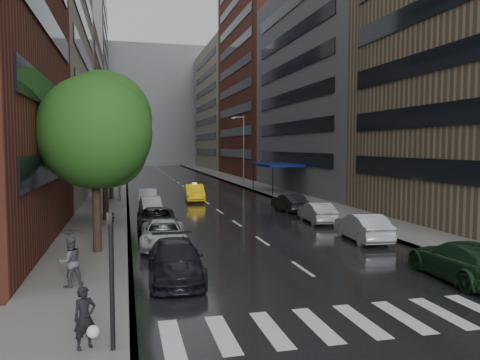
# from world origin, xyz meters

# --- Properties ---
(ground) EXTENTS (220.00, 220.00, 0.00)m
(ground) POSITION_xyz_m (0.00, 0.00, 0.00)
(ground) COLOR gray
(ground) RESTS_ON ground
(road) EXTENTS (14.00, 140.00, 0.01)m
(road) POSITION_xyz_m (0.00, 50.00, 0.01)
(road) COLOR black
(road) RESTS_ON ground
(sidewalk_left) EXTENTS (4.00, 140.00, 0.15)m
(sidewalk_left) POSITION_xyz_m (-9.00, 50.00, 0.07)
(sidewalk_left) COLOR gray
(sidewalk_left) RESTS_ON ground
(sidewalk_right) EXTENTS (4.00, 140.00, 0.15)m
(sidewalk_right) POSITION_xyz_m (9.00, 50.00, 0.07)
(sidewalk_right) COLOR gray
(sidewalk_right) RESTS_ON ground
(crosswalk) EXTENTS (13.15, 2.80, 0.01)m
(crosswalk) POSITION_xyz_m (0.20, -2.00, 0.01)
(crosswalk) COLOR silver
(crosswalk) RESTS_ON ground
(buildings_left) EXTENTS (8.00, 108.00, 38.00)m
(buildings_left) POSITION_xyz_m (-15.00, 58.79, 15.99)
(buildings_left) COLOR maroon
(buildings_left) RESTS_ON ground
(buildings_right) EXTENTS (8.05, 109.10, 36.00)m
(buildings_right) POSITION_xyz_m (15.00, 56.70, 15.03)
(buildings_right) COLOR #937A5B
(buildings_right) RESTS_ON ground
(building_far) EXTENTS (40.00, 14.00, 32.00)m
(building_far) POSITION_xyz_m (0.00, 118.00, 16.00)
(building_far) COLOR slate
(building_far) RESTS_ON ground
(tree_near) EXTENTS (5.36, 5.36, 8.54)m
(tree_near) POSITION_xyz_m (-8.60, 8.81, 5.84)
(tree_near) COLOR #382619
(tree_near) RESTS_ON ground
(tree_mid) EXTENTS (6.48, 6.48, 10.32)m
(tree_mid) POSITION_xyz_m (-8.60, 18.92, 7.07)
(tree_mid) COLOR #382619
(tree_mid) RESTS_ON ground
(tree_far) EXTENTS (4.95, 4.95, 7.90)m
(tree_far) POSITION_xyz_m (-8.60, 31.95, 5.40)
(tree_far) COLOR #382619
(tree_far) RESTS_ON ground
(taxi) EXTENTS (2.04, 4.93, 1.59)m
(taxi) POSITION_xyz_m (-0.92, 29.51, 0.79)
(taxi) COLOR yellow
(taxi) RESTS_ON ground
(parked_cars_left) EXTENTS (2.61, 28.12, 1.48)m
(parked_cars_left) POSITION_xyz_m (-5.40, 13.59, 0.71)
(parked_cars_left) COLOR black
(parked_cars_left) RESTS_ON ground
(parked_cars_right) EXTENTS (2.51, 24.69, 1.55)m
(parked_cars_right) POSITION_xyz_m (5.40, 9.27, 0.75)
(parked_cars_right) COLOR #19381D
(parked_cars_right) RESTS_ON ground
(ped_bag_walker) EXTENTS (0.70, 0.60, 1.57)m
(ped_bag_walker) POSITION_xyz_m (-8.26, -2.38, 0.91)
(ped_bag_walker) COLOR black
(ped_bag_walker) RESTS_ON sidewalk_left
(ped_black_umbrella) EXTENTS (1.10, 1.01, 2.09)m
(ped_black_umbrella) POSITION_xyz_m (-9.22, 3.19, 1.38)
(ped_black_umbrella) COLOR #4B4C50
(ped_black_umbrella) RESTS_ON sidewalk_left
(traffic_light) EXTENTS (0.18, 0.15, 3.45)m
(traffic_light) POSITION_xyz_m (-7.60, -2.62, 2.23)
(traffic_light) COLOR black
(traffic_light) RESTS_ON sidewalk_left
(street_lamp_left) EXTENTS (1.74, 0.22, 9.00)m
(street_lamp_left) POSITION_xyz_m (-7.72, 30.00, 4.89)
(street_lamp_left) COLOR gray
(street_lamp_left) RESTS_ON sidewalk_left
(street_lamp_right) EXTENTS (1.74, 0.22, 9.00)m
(street_lamp_right) POSITION_xyz_m (7.72, 45.00, 4.89)
(street_lamp_right) COLOR gray
(street_lamp_right) RESTS_ON sidewalk_right
(awning) EXTENTS (4.00, 8.00, 3.12)m
(awning) POSITION_xyz_m (8.98, 35.00, 3.13)
(awning) COLOR navy
(awning) RESTS_ON sidewalk_right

